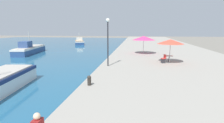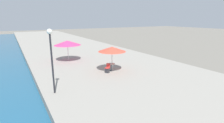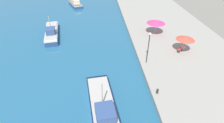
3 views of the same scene
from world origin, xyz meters
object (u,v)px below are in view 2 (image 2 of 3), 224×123
Objects in this scene: cafe_table at (111,66)px; cafe_chair_left at (107,69)px; cafe_umbrella_pink at (112,49)px; lamppost at (51,51)px; cafe_umbrella_white at (67,43)px.

cafe_table is 0.88× the size of cafe_chair_left.
cafe_umbrella_pink reaches higher than cafe_chair_left.
cafe_chair_left is (-0.66, -0.22, -1.93)m from cafe_umbrella_pink.
lamppost reaches higher than cafe_chair_left.
cafe_chair_left is 6.66m from lamppost.
cafe_umbrella_white is 7.14m from cafe_table.
cafe_umbrella_pink is at bearing 21.91° from lamppost.
cafe_umbrella_pink is 0.60× the size of lamppost.
cafe_umbrella_white is 9.87m from lamppost.
cafe_umbrella_white is at bearing 110.95° from cafe_umbrella_pink.
lamppost reaches higher than cafe_table.
lamppost is (-3.74, -9.10, 0.82)m from cafe_umbrella_white.
cafe_umbrella_pink is 1.73m from cafe_table.
cafe_table is at bearing -68.84° from cafe_umbrella_white.
cafe_umbrella_pink is 3.01× the size of cafe_chair_left.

